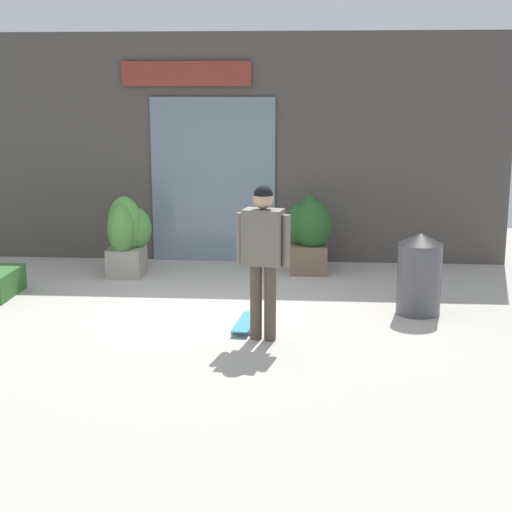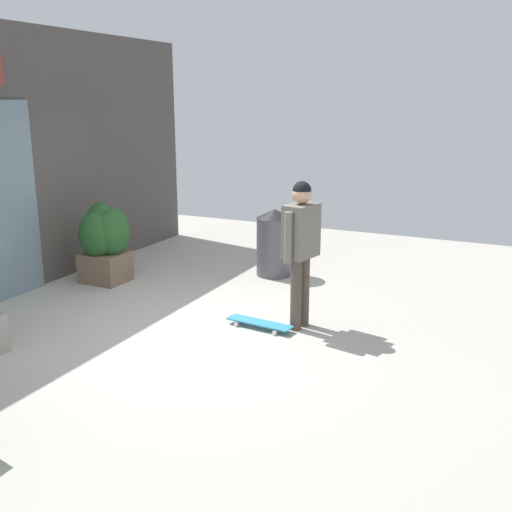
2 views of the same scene
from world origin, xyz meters
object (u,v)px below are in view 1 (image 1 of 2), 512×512
object	(u,v)px
planter_box_right	(308,231)
skateboard	(246,322)
planter_box_left	(127,234)
trash_bin	(419,274)
skateboarder	(263,246)

from	to	relation	value
planter_box_right	skateboard	bearing A→B (deg)	-104.06
planter_box_left	trash_bin	world-z (taller)	planter_box_left
planter_box_left	planter_box_right	xyz separation A→B (m)	(2.62, 0.40, 0.01)
skateboard	trash_bin	distance (m)	2.21
skateboard	planter_box_right	world-z (taller)	planter_box_right
skateboard	planter_box_right	xyz separation A→B (m)	(0.69, 2.76, 0.56)
skateboarder	planter_box_right	xyz separation A→B (m)	(0.46, 3.16, -0.41)
planter_box_right	trash_bin	xyz separation A→B (m)	(1.35, -2.05, -0.12)
planter_box_left	planter_box_right	world-z (taller)	planter_box_left
skateboarder	skateboard	world-z (taller)	skateboarder
skateboarder	planter_box_right	world-z (taller)	skateboarder
planter_box_left	planter_box_right	size ratio (longest dim) A/B	1.01
planter_box_left	planter_box_right	bearing A→B (deg)	8.79
skateboard	trash_bin	size ratio (longest dim) A/B	0.81
skateboarder	planter_box_right	bearing A→B (deg)	3.55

